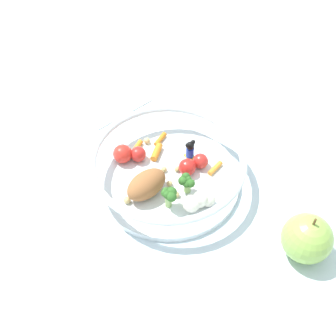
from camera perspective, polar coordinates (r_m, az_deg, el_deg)
name	(u,v)px	position (r m, az deg, el deg)	size (l,w,h in m)	color
ground_plane	(176,182)	(0.74, 1.11, -1.89)	(2.40, 2.40, 0.00)	silver
food_container	(167,170)	(0.71, -0.14, -0.30)	(0.26, 0.26, 0.06)	white
loose_apple	(307,238)	(0.66, 18.08, -8.94)	(0.08, 0.08, 0.09)	#8CB74C
folded_napkin	(109,98)	(0.90, -7.94, 9.27)	(0.13, 0.13, 0.01)	white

